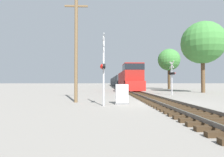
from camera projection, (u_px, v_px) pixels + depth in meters
ground_plane at (161, 103)px, 13.11m from camera, size 400.00×400.00×0.00m
rail_track_bed at (161, 101)px, 13.12m from camera, size 2.60×160.00×0.31m
freight_train at (117, 81)px, 63.85m from camera, size 2.90×82.06×4.41m
crossing_signal_near at (103, 67)px, 11.49m from camera, size 0.37×1.01×4.72m
crossing_signal_far at (172, 75)px, 20.91m from camera, size 0.51×1.01×4.11m
relay_cabinet at (122, 94)px, 12.39m from camera, size 0.98×0.59×1.42m
utility_pole at (76, 48)px, 13.56m from camera, size 1.80×0.26×8.11m
tree_far_right at (203, 43)px, 26.07m from camera, size 6.26×6.26×10.59m
tree_mid_background at (169, 60)px, 38.82m from camera, size 4.84×4.84×8.97m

